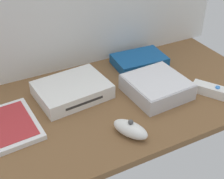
% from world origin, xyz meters
% --- Properties ---
extents(ground_plane, '(1.00, 0.48, 0.02)m').
position_xyz_m(ground_plane, '(0.00, 0.00, -0.01)').
color(ground_plane, brown).
rests_on(ground_plane, ground).
extents(game_console, '(0.22, 0.18, 0.04)m').
position_xyz_m(game_console, '(-0.10, 0.08, 0.02)').
color(game_console, white).
rests_on(game_console, ground_plane).
extents(mini_computer, '(0.18, 0.18, 0.05)m').
position_xyz_m(mini_computer, '(0.14, -0.03, 0.03)').
color(mini_computer, silver).
rests_on(mini_computer, ground_plane).
extents(game_case, '(0.15, 0.20, 0.02)m').
position_xyz_m(game_case, '(-0.30, 0.02, 0.01)').
color(game_case, white).
rests_on(game_case, ground_plane).
extents(network_router, '(0.19, 0.13, 0.03)m').
position_xyz_m(network_router, '(0.19, 0.15, 0.02)').
color(network_router, '#145193').
rests_on(network_router, ground_plane).
extents(remote_wand, '(0.11, 0.14, 0.03)m').
position_xyz_m(remote_wand, '(0.29, -0.12, 0.02)').
color(remote_wand, white).
rests_on(remote_wand, ground_plane).
extents(remote_nunchuk, '(0.09, 0.11, 0.05)m').
position_xyz_m(remote_nunchuk, '(-0.03, -0.16, 0.02)').
color(remote_nunchuk, white).
rests_on(remote_nunchuk, ground_plane).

